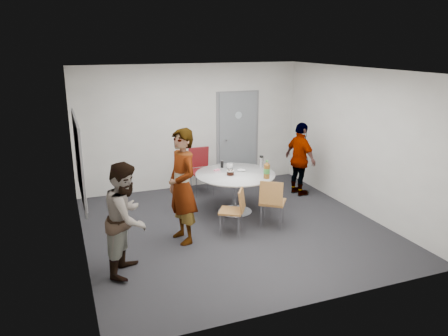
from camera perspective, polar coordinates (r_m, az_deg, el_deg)
name	(u,v)px	position (r m, az deg, el deg)	size (l,w,h in m)	color
floor	(234,227)	(7.73, 1.30, -7.77)	(5.00, 5.00, 0.00)	#232226
ceiling	(235,70)	(7.08, 1.45, 12.63)	(5.00, 5.00, 0.00)	silver
wall_back	(191,127)	(9.59, -4.34, 5.39)	(5.00, 5.00, 0.00)	beige
wall_left	(78,168)	(6.78, -18.58, 0.02)	(5.00, 5.00, 0.00)	beige
wall_right	(358,141)	(8.54, 17.11, 3.37)	(5.00, 5.00, 0.00)	beige
wall_front	(317,202)	(5.17, 12.00, -4.42)	(5.00, 5.00, 0.00)	beige
door	(238,138)	(10.01, 1.78, 3.99)	(1.02, 0.17, 2.12)	slate
whiteboard	(79,158)	(6.94, -18.42, 1.27)	(0.04, 1.90, 1.25)	slate
table	(237,179)	(8.16, 1.71, -1.41)	(1.49, 1.49, 1.11)	silver
chair_near_left	(236,207)	(7.31, 1.55, -5.15)	(0.54, 0.53, 0.80)	brown
chair_near_right	(272,199)	(7.57, 6.29, -4.06)	(0.60, 0.61, 0.87)	brown
chair_far	(200,166)	(9.29, -3.11, 0.32)	(0.47, 0.51, 0.98)	maroon
person_main	(182,186)	(6.95, -5.47, -2.41)	(0.68, 0.45, 1.86)	#A5C6EA
person_left	(127,218)	(6.19, -12.58, -6.44)	(0.78, 0.61, 1.60)	white
person_right	(300,159)	(9.25, 9.93, 1.14)	(0.91, 0.38, 1.55)	black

